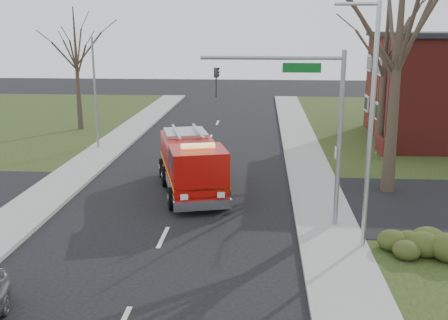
{
  "coord_description": "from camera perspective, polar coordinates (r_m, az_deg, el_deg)",
  "views": [
    {
      "loc": [
        3.58,
        -17.91,
        7.61
      ],
      "look_at": [
        1.98,
        3.98,
        2.0
      ],
      "focal_mm": 42.0,
      "sensor_mm": 36.0,
      "label": 1
    }
  ],
  "objects": [
    {
      "name": "sidewalk_right",
      "position": [
        19.61,
        11.65,
        -8.57
      ],
      "size": [
        2.4,
        80.0,
        0.15
      ],
      "primitive_type": "cube",
      "color": "gray",
      "rests_on": "ground"
    },
    {
      "name": "streetlight_pole",
      "position": [
        18.04,
        15.53,
        4.05
      ],
      "size": [
        1.48,
        0.16,
        8.4
      ],
      "color": "#B7BABF",
      "rests_on": "ground"
    },
    {
      "name": "utility_pole_far",
      "position": [
        33.81,
        -13.85,
        6.94
      ],
      "size": [
        0.14,
        0.14,
        7.0
      ],
      "primitive_type": "cylinder",
      "color": "gray",
      "rests_on": "ground"
    },
    {
      "name": "traffic_signal_mast",
      "position": [
        19.7,
        8.92,
        5.69
      ],
      "size": [
        5.29,
        0.18,
        6.8
      ],
      "color": "gray",
      "rests_on": "ground"
    },
    {
      "name": "bare_tree_near",
      "position": [
        24.64,
        18.58,
        13.16
      ],
      "size": [
        6.0,
        6.0,
        12.0
      ],
      "color": "#382C21",
      "rests_on": "ground"
    },
    {
      "name": "ground",
      "position": [
        19.79,
        -6.65,
        -8.38
      ],
      "size": [
        120.0,
        120.0,
        0.0
      ],
      "primitive_type": "plane",
      "color": "black",
      "rests_on": "ground"
    },
    {
      "name": "health_center_sign",
      "position": [
        31.91,
        16.6,
        1.55
      ],
      "size": [
        0.12,
        2.0,
        1.4
      ],
      "color": "#511313",
      "rests_on": "ground"
    },
    {
      "name": "bare_tree_far",
      "position": [
        33.76,
        17.24,
        11.8
      ],
      "size": [
        5.25,
        5.25,
        10.5
      ],
      "color": "#382C21",
      "rests_on": "ground"
    },
    {
      "name": "sidewalk_left",
      "position": [
        21.75,
        -23.05,
        -7.13
      ],
      "size": [
        2.4,
        80.0,
        0.15
      ],
      "primitive_type": "cube",
      "color": "gray",
      "rests_on": "ground"
    },
    {
      "name": "hedge_corner",
      "position": [
        19.1,
        20.55,
        -8.22
      ],
      "size": [
        2.8,
        2.0,
        0.9
      ],
      "primitive_type": "ellipsoid",
      "color": "#283513",
      "rests_on": "lawn_right"
    },
    {
      "name": "fire_engine",
      "position": [
        24.57,
        -3.55,
        -0.64
      ],
      "size": [
        4.15,
        7.35,
        2.81
      ],
      "rotation": [
        0.0,
        0.0,
        0.26
      ],
      "color": "#AA0C07",
      "rests_on": "ground"
    },
    {
      "name": "bare_tree_left",
      "position": [
        40.32,
        -15.81,
        10.9
      ],
      "size": [
        4.5,
        4.5,
        9.0
      ],
      "color": "#382C21",
      "rests_on": "ground"
    }
  ]
}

